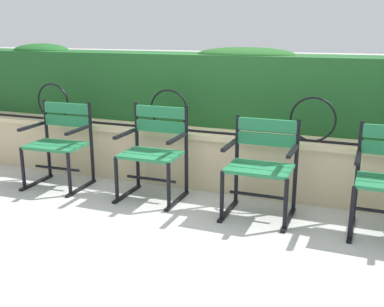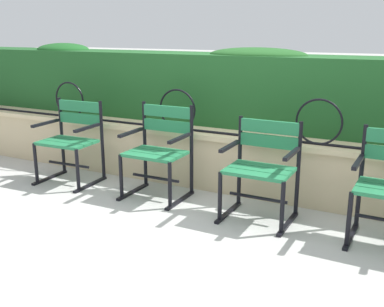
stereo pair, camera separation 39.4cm
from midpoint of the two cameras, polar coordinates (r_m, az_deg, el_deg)
name	(u,v)px [view 1 (the left image)]	position (r m, az deg, el deg)	size (l,w,h in m)	color
ground_plane	(188,217)	(4.04, -3.35, -7.95)	(60.00, 60.00, 0.00)	#ADADA8
stone_wall	(219,160)	(4.68, 0.93, -0.81)	(8.38, 0.41, 0.58)	#C6B289
iron_arch_fence	(178,114)	(4.66, -4.14, 4.87)	(7.82, 0.02, 0.42)	black
hedge_row	(237,87)	(5.00, 3.37, 8.26)	(8.21, 0.66, 0.87)	#1E5123
park_chair_leftmost	(60,142)	(4.97, -18.35, 1.38)	(0.61, 0.54, 0.86)	#237547
park_chair_centre_left	(154,150)	(4.41, -7.30, 0.42)	(0.58, 0.52, 0.89)	#237547
park_chair_centre_right	(262,164)	(3.97, 5.86, -1.37)	(0.58, 0.52, 0.84)	#237547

